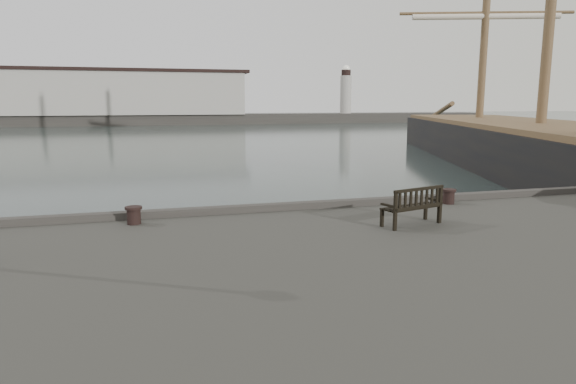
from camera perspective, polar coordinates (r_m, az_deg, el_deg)
name	(u,v)px	position (r m, az deg, el deg)	size (l,w,h in m)	color
ground	(317,261)	(14.50, 3.29, -7.68)	(400.00, 400.00, 0.00)	black
breakwater	(142,103)	(105.05, -15.97, 9.53)	(140.00, 9.50, 12.20)	#383530
bench	(412,213)	(12.28, 13.60, -2.30)	(1.61, 0.92, 0.88)	black
bollard_left	(134,215)	(12.58, -16.76, -2.50)	(0.40, 0.40, 0.42)	black
bollard_right	(449,196)	(15.15, 17.43, -0.47)	(0.40, 0.40, 0.42)	black
tall_ship_main	(538,157)	(37.21, 26.02, 3.50)	(23.72, 46.42, 34.46)	black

